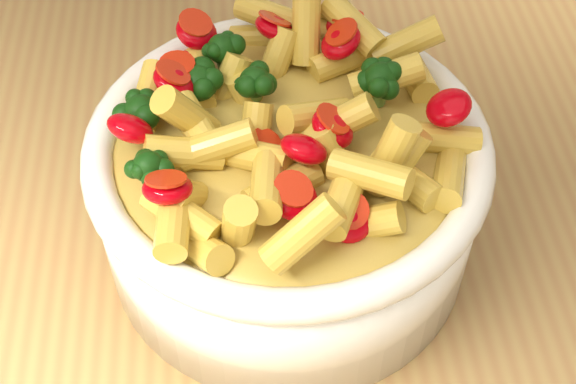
{
  "coord_description": "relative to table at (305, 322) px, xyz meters",
  "views": [
    {
      "loc": [
        -0.04,
        -0.32,
        1.32
      ],
      "look_at": [
        -0.01,
        -0.0,
        0.95
      ],
      "focal_mm": 50.0,
      "sensor_mm": 36.0,
      "label": 1
    }
  ],
  "objects": [
    {
      "name": "serving_bowl",
      "position": [
        -0.01,
        -0.0,
        0.15
      ],
      "size": [
        0.23,
        0.23,
        0.1
      ],
      "color": "white",
      "rests_on": "table"
    },
    {
      "name": "pasta_salad",
      "position": [
        -0.01,
        -0.0,
        0.22
      ],
      "size": [
        0.18,
        0.18,
        0.04
      ],
      "color": "gold",
      "rests_on": "serving_bowl"
    },
    {
      "name": "table",
      "position": [
        0.0,
        0.0,
        0.0
      ],
      "size": [
        1.2,
        0.8,
        0.9
      ],
      "color": "#A37F46",
      "rests_on": "ground"
    }
  ]
}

